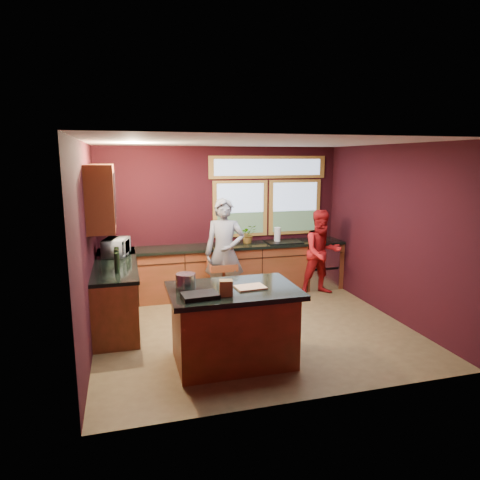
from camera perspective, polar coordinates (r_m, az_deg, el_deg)
name	(u,v)px	position (r m, az deg, el deg)	size (l,w,h in m)	color
floor	(253,328)	(6.49, 1.77, -11.64)	(4.50, 4.50, 0.00)	brown
room_shell	(208,206)	(6.21, -4.31, 4.48)	(4.52, 4.02, 2.71)	black
back_counter	(237,269)	(7.95, -0.45, -3.88)	(4.50, 0.64, 0.93)	#562E14
left_counter	(116,292)	(6.88, -16.21, -6.64)	(0.64, 2.30, 0.93)	#562E14
island	(233,325)	(5.33, -0.89, -11.23)	(1.55, 1.05, 0.95)	#562E14
person_grey	(225,253)	(7.18, -2.07, -1.75)	(0.67, 0.44, 1.84)	slate
person_red	(322,252)	(7.98, 10.86, -1.65)	(0.76, 0.59, 1.57)	#9F1215
microwave	(116,247)	(7.15, -16.19, -0.96)	(0.52, 0.35, 0.29)	#999999
potted_plant	(248,234)	(7.92, 1.08, 0.80)	(0.31, 0.27, 0.35)	#999999
paper_towel	(277,235)	(8.06, 4.99, 0.69)	(0.12, 0.12, 0.28)	silver
cutting_board	(250,287)	(5.18, 1.39, -6.32)	(0.35, 0.25, 0.02)	tan
stock_pot	(186,281)	(5.19, -7.25, -5.44)	(0.24, 0.24, 0.18)	#B2B2B7
paper_bag	(226,288)	(4.88, -1.89, -6.40)	(0.15, 0.12, 0.18)	brown
black_tray	(200,296)	(4.84, -5.36, -7.39)	(0.40, 0.28, 0.05)	black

